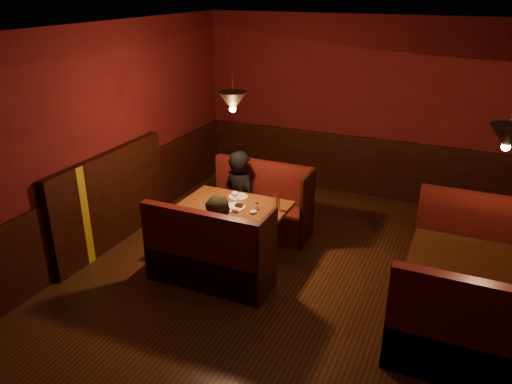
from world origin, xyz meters
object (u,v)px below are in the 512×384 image
at_px(second_table, 479,277).
at_px(diner_a, 240,181).
at_px(main_bench_near, 208,261).
at_px(main_table, 236,216).
at_px(second_bench_far, 481,259).
at_px(diner_b, 221,226).
at_px(main_bench_far, 261,210).
at_px(second_bench_near, 476,347).

xyz_separation_m(second_table, diner_a, (-3.11, 0.89, 0.21)).
relative_size(main_bench_near, diner_a, 0.94).
relative_size(main_table, second_bench_far, 0.88).
bearing_deg(diner_a, diner_b, 126.85).
distance_m(main_bench_far, diner_b, 1.41).
bearing_deg(second_bench_near, main_bench_near, 172.89).
relative_size(main_bench_near, second_bench_near, 0.97).
height_order(second_table, diner_a, diner_a).
xyz_separation_m(second_bench_near, diner_b, (-2.83, 0.55, 0.36)).
distance_m(second_table, diner_a, 3.25).
distance_m(main_table, second_bench_far, 2.99).
xyz_separation_m(main_bench_near, second_bench_far, (2.92, 1.30, 0.03)).
xyz_separation_m(second_table, second_bench_near, (0.03, -0.83, -0.23)).
xyz_separation_m(diner_a, diner_b, (0.31, -1.18, -0.09)).
height_order(main_bench_near, diner_b, diner_b).
bearing_deg(second_bench_near, main_bench_far, 146.88).
bearing_deg(diner_a, second_table, -174.01).
bearing_deg(second_table, second_bench_far, 87.80).
bearing_deg(second_table, diner_b, -174.17).
xyz_separation_m(main_bench_near, second_bench_near, (2.92, -0.36, 0.03)).
bearing_deg(second_bench_near, main_table, 158.84).
xyz_separation_m(main_bench_far, diner_a, (-0.23, -0.18, 0.47)).
height_order(second_table, second_bench_near, second_bench_near).
distance_m(main_table, main_bench_near, 0.81).
bearing_deg(second_bench_near, diner_a, 151.28).
distance_m(second_table, second_bench_far, 0.86).
height_order(main_table, diner_b, diner_b).
distance_m(second_bench_near, diner_a, 3.61).
height_order(main_bench_near, second_bench_near, second_bench_near).
xyz_separation_m(second_table, diner_b, (-2.80, -0.29, 0.13)).
height_order(second_bench_far, diner_a, diner_a).
distance_m(main_table, main_bench_far, 0.80).
bearing_deg(main_bench_far, second_bench_far, -4.68).
xyz_separation_m(second_bench_far, diner_a, (-3.14, 0.06, 0.45)).
bearing_deg(diner_a, second_bench_far, -159.12).
xyz_separation_m(main_bench_far, second_bench_far, (2.92, -0.24, 0.03)).
bearing_deg(second_table, main_bench_near, -170.78).
xyz_separation_m(main_table, second_bench_far, (2.93, 0.53, -0.21)).
bearing_deg(main_bench_near, diner_b, 65.27).
relative_size(main_bench_far, second_bench_near, 0.97).
distance_m(main_bench_far, second_table, 3.09).
xyz_separation_m(main_bench_far, main_bench_near, (0.00, -1.54, 0.00)).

